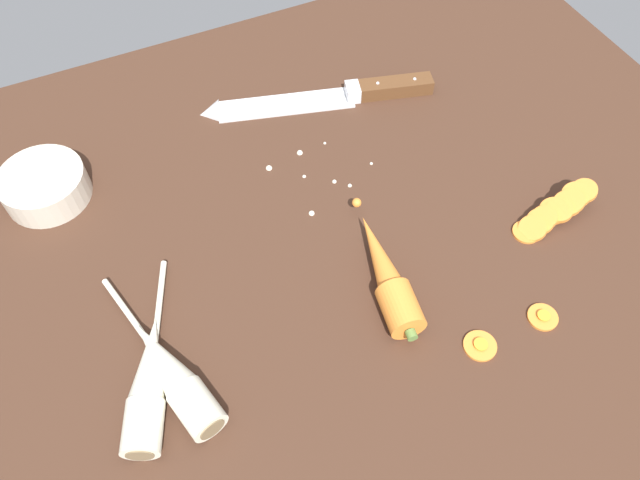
# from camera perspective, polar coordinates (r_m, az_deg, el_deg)

# --- Properties ---
(ground_plane) EXTENTS (1.20, 0.90, 0.04)m
(ground_plane) POSITION_cam_1_polar(r_m,az_deg,el_deg) (0.79, -0.62, -0.38)
(ground_plane) COLOR #42281C
(chefs_knife) EXTENTS (0.34, 0.13, 0.04)m
(chefs_knife) POSITION_cam_1_polar(r_m,az_deg,el_deg) (0.93, -0.55, 12.97)
(chefs_knife) COLOR silver
(chefs_knife) RESTS_ON ground_plane
(whole_carrot) EXTENTS (0.07, 0.20, 0.04)m
(whole_carrot) POSITION_cam_1_polar(r_m,az_deg,el_deg) (0.72, 6.19, -3.25)
(whole_carrot) COLOR orange
(whole_carrot) RESTS_ON ground_plane
(parsnip_front) EXTENTS (0.11, 0.22, 0.04)m
(parsnip_front) POSITION_cam_1_polar(r_m,az_deg,el_deg) (0.68, -15.63, -12.59)
(parsnip_front) COLOR silver
(parsnip_front) RESTS_ON ground_plane
(parsnip_mid_left) EXTENTS (0.08, 0.23, 0.04)m
(parsnip_mid_left) POSITION_cam_1_polar(r_m,az_deg,el_deg) (0.68, -13.49, -12.03)
(parsnip_mid_left) COLOR silver
(parsnip_mid_left) RESTS_ON ground_plane
(carrot_slice_stack) EXTENTS (0.12, 0.05, 0.04)m
(carrot_slice_stack) POSITION_cam_1_polar(r_m,az_deg,el_deg) (0.83, 20.98, 2.52)
(carrot_slice_stack) COLOR orange
(carrot_slice_stack) RESTS_ON ground_plane
(carrot_slice_stray_near) EXTENTS (0.04, 0.04, 0.01)m
(carrot_slice_stray_near) POSITION_cam_1_polar(r_m,az_deg,el_deg) (0.71, 14.63, -9.41)
(carrot_slice_stray_near) COLOR orange
(carrot_slice_stray_near) RESTS_ON ground_plane
(carrot_slice_stray_mid) EXTENTS (0.04, 0.04, 0.01)m
(carrot_slice_stray_mid) POSITION_cam_1_polar(r_m,az_deg,el_deg) (0.75, 19.97, -6.67)
(carrot_slice_stray_mid) COLOR orange
(carrot_slice_stray_mid) RESTS_ON ground_plane
(prep_bowl) EXTENTS (0.11, 0.11, 0.04)m
(prep_bowl) POSITION_cam_1_polar(r_m,az_deg,el_deg) (0.87, -24.19, 4.67)
(prep_bowl) COLOR beige
(prep_bowl) RESTS_ON ground_plane
(mince_crumbs) EXTENTS (0.14, 0.11, 0.01)m
(mince_crumbs) POSITION_cam_1_polar(r_m,az_deg,el_deg) (0.83, -1.54, 6.24)
(mince_crumbs) COLOR silver
(mince_crumbs) RESTS_ON ground_plane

